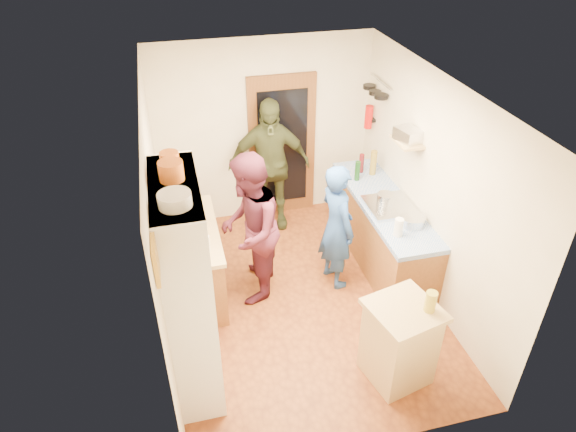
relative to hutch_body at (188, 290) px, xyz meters
name	(u,v)px	position (x,y,z in m)	size (l,w,h in m)	color
floor	(301,298)	(1.30, 0.80, -1.11)	(3.00, 4.00, 0.02)	brown
ceiling	(304,88)	(1.30, 0.80, 1.51)	(3.00, 4.00, 0.02)	silver
wall_back	(264,132)	(1.30, 2.81, 0.20)	(3.00, 0.02, 2.60)	beige
wall_front	(373,346)	(1.30, -1.21, 0.20)	(3.00, 0.02, 2.60)	beige
wall_left	(158,226)	(-0.21, 0.80, 0.20)	(0.02, 4.00, 2.60)	beige
wall_right	(431,190)	(2.81, 0.80, 0.20)	(0.02, 4.00, 2.60)	beige
door_frame	(282,147)	(1.55, 2.77, -0.05)	(0.95, 0.06, 2.10)	brown
door_glass	(283,148)	(1.55, 2.74, -0.05)	(0.70, 0.02, 1.70)	black
hutch_body	(188,290)	(0.00, 0.00, 0.00)	(0.40, 1.20, 2.20)	white
hutch_top_shelf	(173,187)	(0.00, 0.00, 1.08)	(0.40, 1.14, 0.04)	white
plate_stack	(175,200)	(0.00, -0.32, 1.15)	(0.25, 0.25, 0.11)	white
orange_pot_a	(171,171)	(0.00, 0.09, 1.18)	(0.20, 0.20, 0.16)	orange
orange_pot_b	(170,160)	(0.00, 0.30, 1.17)	(0.16, 0.16, 0.14)	orange
left_counter_base	(194,263)	(0.10, 1.25, -0.68)	(0.60, 1.40, 0.85)	brown
left_counter_top	(190,232)	(0.10, 1.25, -0.23)	(0.64, 1.44, 0.05)	tan
toaster	(197,247)	(0.15, 0.77, -0.11)	(0.25, 0.17, 0.19)	white
kettle	(185,230)	(0.05, 1.13, -0.11)	(0.16, 0.16, 0.18)	white
orange_bowl	(195,221)	(0.18, 1.34, -0.15)	(0.20, 0.20, 0.09)	orange
chopping_board	(187,204)	(0.12, 1.79, -0.19)	(0.30, 0.22, 0.03)	tan
right_counter_base	(381,232)	(2.50, 1.30, -0.68)	(0.60, 2.20, 0.84)	brown
right_counter_top	(384,203)	(2.50, 1.30, -0.23)	(0.62, 2.22, 0.06)	blue
hob	(390,206)	(2.50, 1.14, -0.18)	(0.55, 0.58, 0.04)	silver
pot_on_hob	(385,199)	(2.45, 1.19, -0.09)	(0.20, 0.20, 0.13)	silver
bottle_a	(357,171)	(2.35, 1.88, -0.07)	(0.07, 0.07, 0.27)	#143F14
bottle_b	(361,163)	(2.48, 2.07, -0.07)	(0.07, 0.07, 0.26)	#591419
bottle_c	(373,163)	(2.61, 1.98, -0.03)	(0.09, 0.09, 0.34)	olive
paper_towel	(399,227)	(2.35, 0.58, -0.09)	(0.10, 0.10, 0.22)	white
mixing_bowl	(412,220)	(2.60, 0.74, -0.15)	(0.28, 0.28, 0.11)	silver
island_base	(399,344)	(1.93, -0.53, -0.67)	(0.55, 0.55, 0.86)	tan
island_top	(405,310)	(1.93, -0.53, -0.22)	(0.62, 0.62, 0.05)	tan
cutting_board	(397,308)	(1.87, -0.49, -0.21)	(0.35, 0.28, 0.02)	white
oil_jar	(431,302)	(2.13, -0.60, -0.08)	(0.11, 0.11, 0.21)	#AD9E2D
pan_rail	(381,82)	(2.76, 2.33, 0.95)	(0.02, 0.02, 0.65)	silver
pan_hang_a	(381,96)	(2.70, 2.15, 0.82)	(0.18, 0.18, 0.05)	black
pan_hang_b	(375,93)	(2.70, 2.35, 0.80)	(0.16, 0.16, 0.05)	black
pan_hang_c	(369,87)	(2.70, 2.55, 0.81)	(0.17, 0.17, 0.05)	black
wall_shelf	(407,142)	(2.67, 1.25, 0.60)	(0.26, 0.42, 0.03)	tan
radio	(408,135)	(2.67, 1.25, 0.69)	(0.22, 0.30, 0.15)	silver
ext_bracket	(372,120)	(2.77, 2.50, 0.35)	(0.06, 0.10, 0.04)	black
fire_extinguisher	(369,117)	(2.71, 2.50, 0.40)	(0.11, 0.11, 0.32)	red
picture_frame	(156,260)	(-0.18, -0.75, 0.95)	(0.03, 0.25, 0.30)	gold
person_hob	(340,227)	(1.83, 1.02, -0.30)	(0.59, 0.39, 1.61)	#244994
person_left	(253,228)	(0.80, 1.09, -0.18)	(0.89, 0.70, 1.84)	#491929
person_back	(270,165)	(1.31, 2.47, -0.15)	(1.12, 0.46, 1.91)	#333A20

